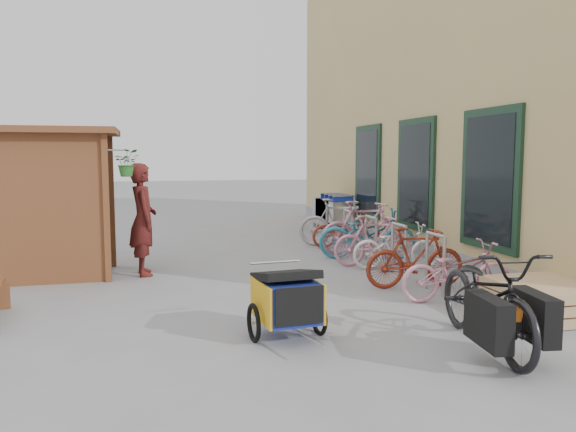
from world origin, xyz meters
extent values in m
plane|color=gray|center=(0.00, 0.00, 0.00)|extent=(80.00, 80.00, 0.00)
cube|color=tan|center=(6.50, 4.50, 3.50)|extent=(6.00, 13.00, 7.00)
cube|color=gray|center=(3.58, 4.50, 0.15)|extent=(0.18, 13.00, 0.30)
cube|color=#152F1F|center=(3.47, 0.50, 1.60)|extent=(0.06, 1.50, 2.20)
cube|color=black|center=(3.44, 0.50, 1.60)|extent=(0.02, 1.25, 1.95)
cube|color=#152F1F|center=(3.47, 3.00, 1.60)|extent=(0.06, 1.50, 2.20)
cube|color=black|center=(3.44, 3.00, 1.60)|extent=(0.02, 1.25, 1.95)
cube|color=#152F1F|center=(3.47, 5.50, 1.60)|extent=(0.06, 1.50, 2.20)
cube|color=black|center=(3.44, 5.50, 1.60)|extent=(0.02, 1.25, 1.95)
cube|color=brown|center=(-2.30, 1.85, 1.15)|extent=(0.09, 0.09, 2.30)
cube|color=brown|center=(-4.10, 3.15, 1.15)|extent=(0.09, 0.09, 2.30)
cube|color=brown|center=(-2.30, 3.15, 1.15)|extent=(0.09, 0.09, 2.30)
cube|color=brown|center=(-3.20, 1.88, 1.15)|extent=(1.80, 0.05, 2.30)
cube|color=brown|center=(-3.20, 3.12, 1.15)|extent=(1.80, 0.05, 2.30)
cube|color=brown|center=(-3.20, 2.50, 2.35)|extent=(2.15, 1.65, 0.10)
cube|color=brown|center=(-3.40, 2.50, 0.90)|extent=(1.30, 1.15, 0.04)
cube|color=brown|center=(-3.40, 2.50, 1.50)|extent=(1.30, 1.15, 0.04)
cylinder|color=#A5A8AD|center=(-2.12, 1.85, 2.05)|extent=(0.36, 0.02, 0.02)
imported|color=#266523|center=(-1.97, 1.85, 1.85)|extent=(0.38, 0.33, 0.42)
cylinder|color=#A5A8AD|center=(2.30, -0.25, 0.42)|extent=(0.05, 0.05, 0.84)
cylinder|color=#A5A8AD|center=(2.30, 0.25, 0.42)|extent=(0.05, 0.05, 0.84)
cylinder|color=#A5A8AD|center=(2.30, 0.00, 0.84)|extent=(0.05, 0.50, 0.05)
cylinder|color=#A5A8AD|center=(2.30, 0.95, 0.42)|extent=(0.05, 0.05, 0.84)
cylinder|color=#A5A8AD|center=(2.30, 1.45, 0.42)|extent=(0.05, 0.05, 0.84)
cylinder|color=#A5A8AD|center=(2.30, 1.20, 0.84)|extent=(0.05, 0.50, 0.05)
cylinder|color=#A5A8AD|center=(2.30, 2.15, 0.42)|extent=(0.05, 0.05, 0.84)
cylinder|color=#A5A8AD|center=(2.30, 2.65, 0.42)|extent=(0.05, 0.05, 0.84)
cylinder|color=#A5A8AD|center=(2.30, 2.40, 0.84)|extent=(0.05, 0.50, 0.05)
cylinder|color=#A5A8AD|center=(2.30, 3.35, 0.42)|extent=(0.05, 0.05, 0.84)
cylinder|color=#A5A8AD|center=(2.30, 3.85, 0.42)|extent=(0.05, 0.05, 0.84)
cylinder|color=#A5A8AD|center=(2.30, 3.60, 0.84)|extent=(0.05, 0.50, 0.05)
cylinder|color=#A5A8AD|center=(2.30, 4.55, 0.42)|extent=(0.05, 0.05, 0.84)
cylinder|color=#A5A8AD|center=(2.30, 5.05, 0.42)|extent=(0.05, 0.05, 0.84)
cylinder|color=#A5A8AD|center=(2.30, 4.80, 0.84)|extent=(0.05, 0.50, 0.05)
cube|color=tan|center=(3.00, -1.40, 0.07)|extent=(1.00, 1.20, 0.12)
cube|color=tan|center=(3.00, -1.40, 0.21)|extent=(1.00, 1.20, 0.12)
cube|color=tan|center=(3.00, -1.40, 0.35)|extent=(1.00, 1.20, 0.12)
cube|color=silver|center=(3.00, 6.33, 0.58)|extent=(0.53, 0.82, 0.50)
cube|color=#182E9E|center=(3.00, 5.92, 0.91)|extent=(0.53, 0.04, 0.17)
cylinder|color=silver|center=(3.00, 5.89, 0.98)|extent=(0.56, 0.03, 0.03)
cylinder|color=black|center=(2.79, 5.99, 0.06)|extent=(0.04, 0.12, 0.12)
cube|color=silver|center=(3.00, 6.67, 0.58)|extent=(0.53, 0.82, 0.50)
cube|color=#182E9E|center=(3.00, 6.25, 0.91)|extent=(0.53, 0.04, 0.17)
cylinder|color=silver|center=(3.00, 6.22, 0.98)|extent=(0.56, 0.03, 0.03)
cylinder|color=black|center=(2.79, 6.33, 0.06)|extent=(0.04, 0.12, 0.12)
cube|color=silver|center=(3.00, 7.00, 0.58)|extent=(0.53, 0.82, 0.50)
cube|color=#182E9E|center=(3.00, 6.59, 0.91)|extent=(0.53, 0.04, 0.17)
cylinder|color=silver|center=(3.00, 6.56, 0.98)|extent=(0.56, 0.03, 0.03)
cylinder|color=black|center=(2.79, 6.67, 0.06)|extent=(0.04, 0.12, 0.12)
cube|color=silver|center=(3.00, 7.34, 0.58)|extent=(0.53, 0.82, 0.50)
cube|color=#182E9E|center=(3.00, 6.93, 0.91)|extent=(0.53, 0.04, 0.17)
cylinder|color=silver|center=(3.00, 6.90, 0.98)|extent=(0.56, 0.03, 0.03)
cylinder|color=black|center=(2.79, 7.00, 0.06)|extent=(0.04, 0.12, 0.12)
cube|color=navy|center=(-0.24, -1.45, 0.42)|extent=(0.61, 0.77, 0.43)
cube|color=gold|center=(-0.54, -1.48, 0.42)|extent=(0.09, 0.73, 0.43)
cube|color=gold|center=(0.05, -1.43, 0.42)|extent=(0.09, 0.73, 0.43)
cube|color=black|center=(-0.21, -1.83, 0.44)|extent=(0.51, 0.07, 0.39)
cube|color=black|center=(-0.25, -1.41, 0.67)|extent=(0.66, 0.75, 0.21)
torus|color=black|center=(-0.61, -1.49, 0.19)|extent=(0.09, 0.42, 0.42)
torus|color=black|center=(0.13, -1.42, 0.19)|extent=(0.09, 0.42, 0.42)
cylinder|color=#B7B7BC|center=(-0.19, -2.07, 0.19)|extent=(0.08, 0.62, 0.03)
cylinder|color=#B7B7BC|center=(-0.28, -1.06, 0.75)|extent=(0.58, 0.08, 0.03)
imported|color=black|center=(1.65, -2.26, 0.53)|extent=(0.96, 2.09, 1.06)
cube|color=black|center=(1.33, -2.77, 0.45)|extent=(0.26, 0.67, 0.45)
cube|color=black|center=(1.84, -2.74, 0.45)|extent=(0.26, 0.67, 0.45)
cube|color=#DA6014|center=(1.58, -2.75, 0.50)|extent=(0.14, 0.19, 0.12)
imported|color=maroon|center=(-1.76, 2.26, 0.92)|extent=(0.53, 0.73, 1.84)
imported|color=pink|center=(2.34, -0.52, 0.41)|extent=(1.60, 0.66, 0.82)
imported|color=maroon|center=(2.16, 0.33, 0.46)|extent=(1.55, 0.54, 0.91)
imported|color=white|center=(2.50, 1.71, 0.40)|extent=(1.61, 0.81, 0.81)
imported|color=pink|center=(2.24, 2.09, 0.46)|extent=(1.52, 0.44, 0.91)
imported|color=teal|center=(2.37, 2.76, 0.48)|extent=(1.94, 1.10, 0.96)
imported|color=pink|center=(2.46, 3.17, 0.54)|extent=(1.83, 0.60, 1.08)
imported|color=maroon|center=(2.45, 4.13, 0.40)|extent=(1.53, 0.59, 0.79)
imported|color=#A1A1A5|center=(2.35, 4.34, 0.52)|extent=(1.81, 0.96, 1.04)
camera|label=1|loc=(-1.65, -7.18, 1.94)|focal=35.00mm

